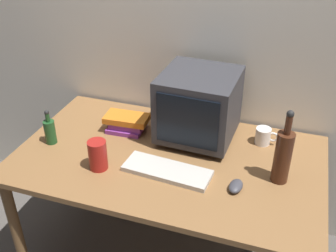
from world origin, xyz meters
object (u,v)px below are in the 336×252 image
keyboard (167,171)px  metal_canister (98,155)px  computer_mouse (236,186)px  crt_monitor (199,106)px  bottle_short (50,131)px  bottle_tall (283,155)px  book_stack (127,123)px  mug (264,136)px

keyboard → metal_canister: bearing=-163.9°
computer_mouse → metal_canister: 0.66m
keyboard → metal_canister: size_ratio=2.80×
crt_monitor → bottle_short: bearing=-157.6°
keyboard → bottle_tall: size_ratio=1.14×
crt_monitor → computer_mouse: crt_monitor is taller
keyboard → book_stack: 0.45m
bottle_tall → bottle_short: bearing=-176.9°
crt_monitor → keyboard: bearing=-99.0°
crt_monitor → keyboard: (-0.06, -0.35, -0.18)m
bottle_tall → book_stack: size_ratio=1.51×
crt_monitor → bottle_short: 0.79m
book_stack → bottle_tall: bearing=-12.1°
bottle_tall → bottle_short: size_ratio=1.90×
crt_monitor → metal_canister: (-0.38, -0.42, -0.12)m
bottle_tall → metal_canister: bottle_tall is taller
computer_mouse → metal_canister: size_ratio=0.67×
bottle_tall → mug: bearing=111.2°
bottle_tall → bottle_short: bottle_tall is taller
bottle_tall → bottle_short: 1.18m
bottle_short → book_stack: (0.33, 0.24, -0.03)m
crt_monitor → mug: crt_monitor is taller
computer_mouse → bottle_short: 1.00m
metal_canister → mug: bearing=32.8°
keyboard → computer_mouse: (0.33, -0.02, 0.01)m
computer_mouse → bottle_tall: bearing=41.8°
computer_mouse → mug: mug is taller
computer_mouse → bottle_tall: bottle_tall is taller
crt_monitor → metal_canister: 0.58m
computer_mouse → bottle_short: bottle_short is taller
computer_mouse → crt_monitor: bearing=132.7°
bottle_short → crt_monitor: bearing=22.4°
crt_monitor → book_stack: (-0.39, -0.05, -0.15)m
computer_mouse → bottle_tall: (0.18, 0.13, 0.12)m
keyboard → mug: bearing=49.5°
computer_mouse → bottle_short: (-1.00, 0.07, 0.05)m
bottle_tall → metal_canister: 0.86m
crt_monitor → book_stack: 0.42m
crt_monitor → metal_canister: crt_monitor is taller
book_stack → mug: (0.73, 0.10, -0.00)m
bottle_tall → bottle_short: (-1.17, -0.06, -0.07)m
bottle_tall → crt_monitor: bearing=152.8°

